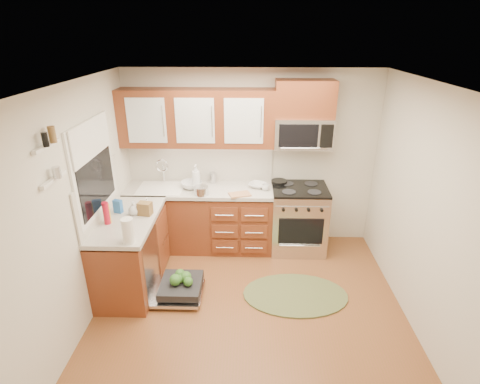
{
  "coord_description": "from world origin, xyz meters",
  "views": [
    {
      "loc": [
        -0.01,
        -3.33,
        2.94
      ],
      "look_at": [
        -0.13,
        0.85,
        1.13
      ],
      "focal_mm": 28.0,
      "sensor_mm": 36.0,
      "label": 1
    }
  ],
  "objects_px": {
    "rug": "(295,295)",
    "stock_pot": "(201,191)",
    "upper_cabinets": "(197,118)",
    "microwave": "(303,132)",
    "bowl_a": "(257,185)",
    "sink": "(162,197)",
    "cup": "(265,187)",
    "bowl_b": "(192,185)",
    "cutting_board": "(240,194)",
    "dishwasher": "(178,288)",
    "skillet": "(279,182)",
    "range": "(298,219)",
    "paper_towel_roll": "(128,231)"
  },
  "relations": [
    {
      "from": "sink",
      "to": "paper_towel_roll",
      "type": "bearing_deg",
      "value": -90.0
    },
    {
      "from": "range",
      "to": "stock_pot",
      "type": "bearing_deg",
      "value": -171.09
    },
    {
      "from": "rug",
      "to": "cutting_board",
      "type": "distance_m",
      "value": 1.46
    },
    {
      "from": "paper_towel_roll",
      "to": "dishwasher",
      "type": "bearing_deg",
      "value": 39.37
    },
    {
      "from": "sink",
      "to": "bowl_a",
      "type": "relative_size",
      "value": 2.66
    },
    {
      "from": "upper_cabinets",
      "to": "skillet",
      "type": "height_order",
      "value": "upper_cabinets"
    },
    {
      "from": "cup",
      "to": "bowl_b",
      "type": "bearing_deg",
      "value": 176.93
    },
    {
      "from": "rug",
      "to": "stock_pot",
      "type": "height_order",
      "value": "stock_pot"
    },
    {
      "from": "bowl_a",
      "to": "upper_cabinets",
      "type": "bearing_deg",
      "value": 174.91
    },
    {
      "from": "microwave",
      "to": "skillet",
      "type": "relative_size",
      "value": 3.38
    },
    {
      "from": "cutting_board",
      "to": "range",
      "type": "bearing_deg",
      "value": 14.26
    },
    {
      "from": "microwave",
      "to": "dishwasher",
      "type": "xyz_separation_m",
      "value": [
        -1.54,
        -1.25,
        -1.6
      ]
    },
    {
      "from": "upper_cabinets",
      "to": "stock_pot",
      "type": "distance_m",
      "value": 0.96
    },
    {
      "from": "dishwasher",
      "to": "paper_towel_roll",
      "type": "bearing_deg",
      "value": -140.63
    },
    {
      "from": "microwave",
      "to": "bowl_b",
      "type": "height_order",
      "value": "microwave"
    },
    {
      "from": "cutting_board",
      "to": "cup",
      "type": "height_order",
      "value": "cup"
    },
    {
      "from": "dishwasher",
      "to": "cup",
      "type": "bearing_deg",
      "value": 45.85
    },
    {
      "from": "rug",
      "to": "paper_towel_roll",
      "type": "height_order",
      "value": "paper_towel_roll"
    },
    {
      "from": "upper_cabinets",
      "to": "microwave",
      "type": "bearing_deg",
      "value": -1.02
    },
    {
      "from": "microwave",
      "to": "skillet",
      "type": "bearing_deg",
      "value": 171.09
    },
    {
      "from": "rug",
      "to": "stock_pot",
      "type": "relative_size",
      "value": 6.51
    },
    {
      "from": "bowl_b",
      "to": "cup",
      "type": "bearing_deg",
      "value": -3.07
    },
    {
      "from": "dishwasher",
      "to": "bowl_a",
      "type": "relative_size",
      "value": 3.0
    },
    {
      "from": "dishwasher",
      "to": "stock_pot",
      "type": "distance_m",
      "value": 1.29
    },
    {
      "from": "skillet",
      "to": "bowl_a",
      "type": "xyz_separation_m",
      "value": [
        -0.31,
        -0.09,
        -0.02
      ]
    },
    {
      "from": "microwave",
      "to": "dishwasher",
      "type": "distance_m",
      "value": 2.55
    },
    {
      "from": "dishwasher",
      "to": "cup",
      "type": "height_order",
      "value": "cup"
    },
    {
      "from": "sink",
      "to": "stock_pot",
      "type": "relative_size",
      "value": 3.21
    },
    {
      "from": "sink",
      "to": "dishwasher",
      "type": "bearing_deg",
      "value": -70.8
    },
    {
      "from": "rug",
      "to": "cutting_board",
      "type": "height_order",
      "value": "cutting_board"
    },
    {
      "from": "microwave",
      "to": "bowl_a",
      "type": "relative_size",
      "value": 3.26
    },
    {
      "from": "dishwasher",
      "to": "cup",
      "type": "distance_m",
      "value": 1.75
    },
    {
      "from": "rug",
      "to": "skillet",
      "type": "relative_size",
      "value": 5.59
    },
    {
      "from": "range",
      "to": "skillet",
      "type": "distance_m",
      "value": 0.59
    },
    {
      "from": "paper_towel_roll",
      "to": "bowl_a",
      "type": "relative_size",
      "value": 1.17
    },
    {
      "from": "skillet",
      "to": "cup",
      "type": "xyz_separation_m",
      "value": [
        -0.2,
        -0.2,
        -0.0
      ]
    },
    {
      "from": "microwave",
      "to": "bowl_b",
      "type": "distance_m",
      "value": 1.67
    },
    {
      "from": "bowl_a",
      "to": "sink",
      "type": "bearing_deg",
      "value": -176.48
    },
    {
      "from": "sink",
      "to": "rug",
      "type": "xyz_separation_m",
      "value": [
        1.8,
        -1.08,
        -0.79
      ]
    },
    {
      "from": "dishwasher",
      "to": "bowl_b",
      "type": "bearing_deg",
      "value": 88.06
    },
    {
      "from": "range",
      "to": "bowl_b",
      "type": "bearing_deg",
      "value": 179.36
    },
    {
      "from": "dishwasher",
      "to": "upper_cabinets",
      "type": "bearing_deg",
      "value": 83.96
    },
    {
      "from": "upper_cabinets",
      "to": "cutting_board",
      "type": "height_order",
      "value": "upper_cabinets"
    },
    {
      "from": "upper_cabinets",
      "to": "skillet",
      "type": "xyz_separation_m",
      "value": [
        1.12,
        0.02,
        -0.9
      ]
    },
    {
      "from": "upper_cabinets",
      "to": "bowl_a",
      "type": "relative_size",
      "value": 8.78
    },
    {
      "from": "upper_cabinets",
      "to": "dishwasher",
      "type": "xyz_separation_m",
      "value": [
        -0.13,
        -1.27,
        -1.77
      ]
    },
    {
      "from": "microwave",
      "to": "dishwasher",
      "type": "relative_size",
      "value": 1.09
    },
    {
      "from": "range",
      "to": "rug",
      "type": "xyz_separation_m",
      "value": [
        -0.13,
        -1.09,
        -0.46
      ]
    },
    {
      "from": "stock_pot",
      "to": "skillet",
      "type": "bearing_deg",
      "value": 19.44
    },
    {
      "from": "paper_towel_roll",
      "to": "cup",
      "type": "distance_m",
      "value": 2.03
    }
  ]
}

